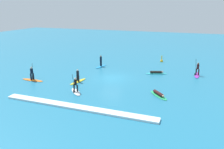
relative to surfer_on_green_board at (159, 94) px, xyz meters
The scene contains 10 objects.
ground_plane 7.85m from the surfer_on_green_board, 149.29° to the left, with size 120.00×120.00×0.00m, color teal.
surfer_on_green_board is the anchor object (origin of this frame).
surfer_on_white_board 9.02m from the surfer_on_green_board, 166.29° to the right, with size 2.24×2.28×2.19m.
surfer_on_yellow_board 10.29m from the surfer_on_green_board, behind, with size 1.14×2.97×1.63m.
surfer_on_blue_board 13.75m from the surfer_on_green_board, 139.41° to the left, with size 1.27×2.73×1.81m.
surfer_on_teal_board 8.14m from the surfer_on_green_board, 101.02° to the left, with size 3.06×1.58×0.44m.
surfer_on_orange_board 16.03m from the surfer_on_green_board, behind, with size 3.21×0.85×2.19m.
surfer_on_purple_board 9.94m from the surfer_on_green_board, 67.24° to the left, with size 0.73×2.92×2.36m.
marker_buoy 15.72m from the surfer_on_green_board, 96.93° to the left, with size 0.49×0.49×1.20m.
wave_crest 8.80m from the surfer_on_green_board, 140.07° to the right, with size 15.49×0.90×0.18m, color white.
Camera 1 is at (9.65, -26.17, 9.01)m, focal length 35.42 mm.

